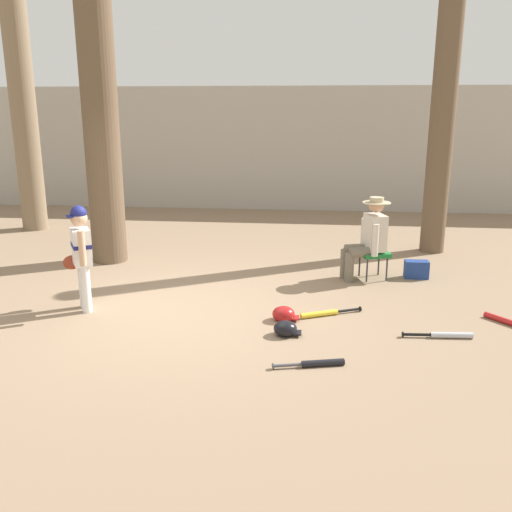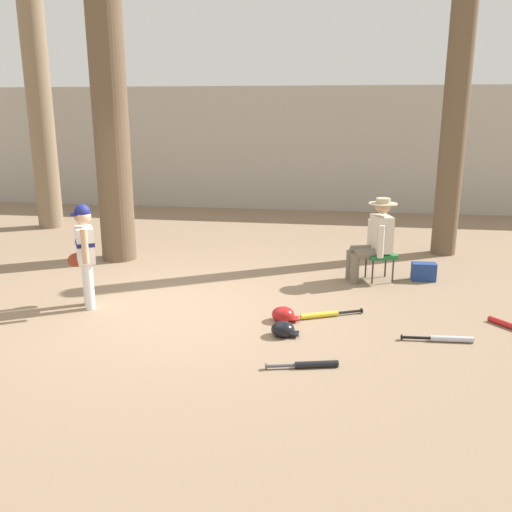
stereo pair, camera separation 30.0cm
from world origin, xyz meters
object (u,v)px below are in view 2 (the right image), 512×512
at_px(bat_yellow_trainer, 324,315).
at_px(batting_helmet_black, 283,329).
at_px(tree_far_left, 40,112).
at_px(bat_black_composite, 311,365).
at_px(folding_stool, 380,256).
at_px(handbag_beside_stool, 424,272).
at_px(bat_aluminum_silver, 446,339).
at_px(young_ballplayer, 84,249).
at_px(tree_behind_spectator, 455,117).
at_px(batting_helmet_red, 283,314).
at_px(seated_spectator, 374,237).
at_px(tree_near_player, 109,87).
at_px(bat_red_barrel, 511,326).

distance_m(bat_yellow_trainer, batting_helmet_black, 0.76).
height_order(tree_far_left, bat_black_composite, tree_far_left).
relative_size(folding_stool, handbag_beside_stool, 1.46).
xyz_separation_m(folding_stool, tree_far_left, (-6.60, 2.77, 1.98)).
bearing_deg(bat_black_composite, bat_aluminum_silver, 30.90).
distance_m(folding_stool, handbag_beside_stool, 0.69).
bearing_deg(folding_stool, bat_aluminum_silver, -74.70).
bearing_deg(bat_aluminum_silver, young_ballplayer, 173.99).
relative_size(folding_stool, bat_black_composite, 0.71).
distance_m(young_ballplayer, tree_far_left, 5.56).
distance_m(bat_black_composite, bat_aluminum_silver, 1.62).
height_order(tree_behind_spectator, tree_far_left, tree_far_left).
height_order(handbag_beside_stool, tree_far_left, tree_far_left).
bearing_deg(batting_helmet_black, batting_helmet_red, 95.74).
height_order(tree_far_left, batting_helmet_red, tree_far_left).
bearing_deg(young_ballplayer, bat_black_composite, -24.13).
height_order(tree_behind_spectator, seated_spectator, tree_behind_spectator).
distance_m(tree_near_player, tree_behind_spectator, 5.51).
bearing_deg(tree_far_left, bat_red_barrel, -28.96).
bearing_deg(batting_helmet_black, seated_spectator, 64.21).
xyz_separation_m(tree_near_player, batting_helmet_black, (3.02, -2.79, -2.65)).
bearing_deg(bat_red_barrel, tree_far_left, 151.04).
bearing_deg(tree_far_left, batting_helmet_black, -42.59).
distance_m(handbag_beside_stool, bat_aluminum_silver, 2.22).
relative_size(young_ballplayer, batting_helmet_black, 4.25).
distance_m(folding_stool, bat_black_composite, 3.09).
relative_size(tree_behind_spectator, young_ballplayer, 3.98).
bearing_deg(batting_helmet_red, tree_near_player, 141.71).
relative_size(seated_spectator, bat_black_composite, 1.71).
bearing_deg(bat_yellow_trainer, tree_behind_spectator, 60.19).
xyz_separation_m(bat_black_composite, bat_red_barrel, (2.18, 1.32, -0.00)).
bearing_deg(tree_behind_spectator, bat_black_composite, -113.04).
bearing_deg(bat_black_composite, batting_helmet_red, 108.49).
xyz_separation_m(seated_spectator, batting_helmet_red, (-1.11, -1.76, -0.56)).
relative_size(folding_stool, batting_helmet_black, 1.61).
relative_size(handbag_beside_stool, bat_yellow_trainer, 0.45).
relative_size(tree_near_player, young_ballplayer, 4.77).
relative_size(young_ballplayer, bat_black_composite, 1.86).
xyz_separation_m(tree_far_left, bat_aluminum_silver, (7.18, -4.90, -2.31)).
xyz_separation_m(handbag_beside_stool, bat_black_composite, (-1.45, -3.05, -0.10)).
xyz_separation_m(handbag_beside_stool, bat_red_barrel, (0.73, -1.73, -0.10)).
bearing_deg(tree_behind_spectator, bat_red_barrel, -86.87).
distance_m(tree_behind_spectator, handbag_beside_stool, 2.76).
xyz_separation_m(bat_aluminum_silver, batting_helmet_black, (-1.74, -0.11, 0.04)).
bearing_deg(tree_near_player, handbag_beside_stool, -5.60).
bearing_deg(young_ballplayer, seated_spectator, 24.70).
xyz_separation_m(seated_spectator, batting_helmet_black, (-1.06, -2.20, -0.56)).
distance_m(tree_near_player, bat_yellow_trainer, 4.88).
distance_m(folding_stool, bat_red_barrel, 2.16).
height_order(tree_near_player, tree_far_left, tree_near_player).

